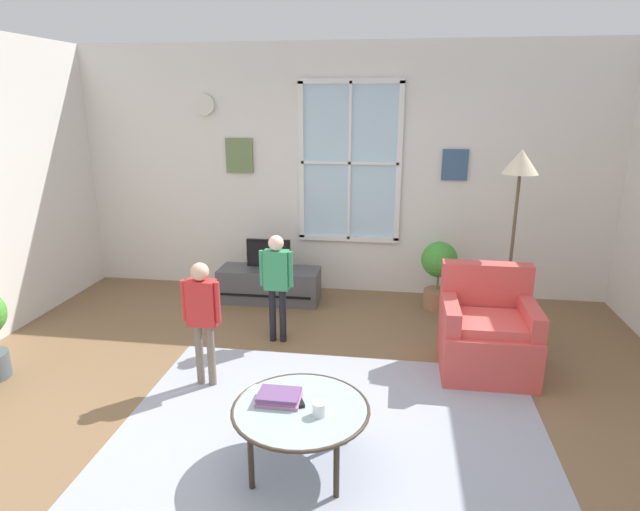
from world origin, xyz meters
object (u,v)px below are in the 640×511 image
at_px(armchair, 487,333).
at_px(floor_lamp, 519,182).
at_px(remote_near_books, 299,401).
at_px(person_red_shirt, 202,310).
at_px(book_stack, 279,397).
at_px(person_green_shirt, 277,276).
at_px(potted_plant_by_window, 439,269).
at_px(cup, 319,409).
at_px(tv_stand, 270,285).
at_px(coffee_table, 301,411).
at_px(television, 269,254).

xyz_separation_m(armchair, floor_lamp, (0.28, 0.70, 1.19)).
xyz_separation_m(remote_near_books, person_red_shirt, (-0.92, 0.81, 0.23)).
xyz_separation_m(book_stack, person_green_shirt, (-0.40, 1.68, 0.21)).
xyz_separation_m(person_green_shirt, potted_plant_by_window, (1.55, 1.07, -0.20)).
bearing_deg(cup, person_green_shirt, 110.34).
distance_m(tv_stand, floor_lamp, 2.87).
bearing_deg(remote_near_books, armchair, 46.21).
bearing_deg(person_green_shirt, potted_plant_by_window, 34.47).
bearing_deg(tv_stand, potted_plant_by_window, 1.37).
height_order(coffee_table, cup, cup).
relative_size(armchair, remote_near_books, 6.21).
relative_size(remote_near_books, potted_plant_by_window, 0.18).
relative_size(person_red_shirt, floor_lamp, 0.57).
bearing_deg(book_stack, potted_plant_by_window, 67.17).
bearing_deg(armchair, person_red_shirt, -165.12).
bearing_deg(person_red_shirt, remote_near_books, -41.30).
relative_size(armchair, coffee_table, 1.02).
bearing_deg(coffee_table, cup, -26.57).
relative_size(tv_stand, book_stack, 4.16).
height_order(armchair, book_stack, armchair).
bearing_deg(book_stack, tv_stand, 104.98).
xyz_separation_m(cup, person_red_shirt, (-1.06, 0.93, 0.20)).
bearing_deg(floor_lamp, television, 166.78).
bearing_deg(remote_near_books, floor_lamp, 52.29).
height_order(cup, floor_lamp, floor_lamp).
bearing_deg(floor_lamp, tv_stand, 166.72).
relative_size(tv_stand, cup, 13.52).
distance_m(person_red_shirt, floor_lamp, 2.99).
xyz_separation_m(book_stack, floor_lamp, (1.76, 2.12, 1.07)).
bearing_deg(book_stack, floor_lamp, 50.30).
xyz_separation_m(tv_stand, potted_plant_by_window, (1.88, 0.05, 0.26)).
bearing_deg(potted_plant_by_window, person_red_shirt, -135.17).
xyz_separation_m(cup, potted_plant_by_window, (0.89, 2.86, 0.00)).
height_order(armchair, person_green_shirt, person_green_shirt).
height_order(armchair, cup, armchair).
height_order(cup, person_green_shirt, person_green_shirt).
distance_m(cup, remote_near_books, 0.19).
relative_size(armchair, floor_lamp, 0.48).
bearing_deg(remote_near_books, book_stack, -176.62).
height_order(remote_near_books, person_red_shirt, person_red_shirt).
xyz_separation_m(armchair, remote_near_books, (-1.35, -1.41, 0.09)).
height_order(television, remote_near_books, television).
height_order(tv_stand, book_stack, book_stack).
height_order(tv_stand, coffee_table, coffee_table).
bearing_deg(tv_stand, person_red_shirt, -92.03).
distance_m(television, armchair, 2.56).
distance_m(tv_stand, remote_near_books, 2.84).
distance_m(coffee_table, book_stack, 0.16).
xyz_separation_m(cup, remote_near_books, (-0.14, 0.12, -0.03)).
distance_m(television, person_green_shirt, 1.07).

